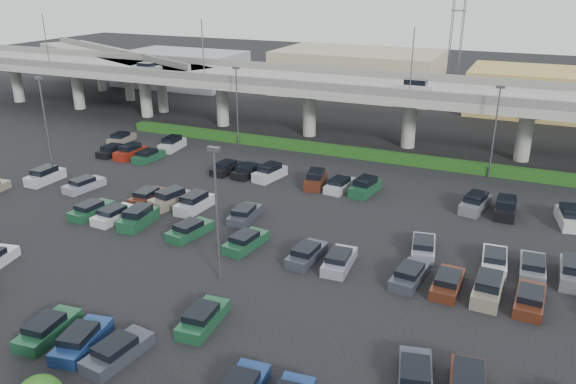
% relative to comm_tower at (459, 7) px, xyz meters
% --- Properties ---
extents(ground, '(280.00, 280.00, 0.00)m').
position_rel_comm_tower_xyz_m(ground, '(-4.00, -74.00, -15.61)').
color(ground, black).
extents(overpass, '(150.00, 13.00, 15.80)m').
position_rel_comm_tower_xyz_m(overpass, '(-4.17, -42.04, -8.64)').
color(overpass, gray).
rests_on(overpass, ground).
extents(on_ramp, '(50.93, 30.13, 8.80)m').
position_rel_comm_tower_xyz_m(on_ramp, '(-56.10, -30.95, -8.76)').
color(on_ramp, gray).
rests_on(on_ramp, ground).
extents(hedge, '(66.00, 1.60, 1.10)m').
position_rel_comm_tower_xyz_m(hedge, '(-4.00, -49.00, -15.06)').
color(hedge, '#133C11').
rests_on(hedge, ground).
extents(parked_cars, '(62.91, 41.62, 1.67)m').
position_rel_comm_tower_xyz_m(parked_cars, '(-5.23, -76.77, -15.00)').
color(parked_cars, '#1A4A2D').
rests_on(parked_cars, ground).
extents(light_poles, '(66.90, 48.38, 10.30)m').
position_rel_comm_tower_xyz_m(light_poles, '(-8.12, -72.00, -9.37)').
color(light_poles, '#4D4D53').
rests_on(light_poles, ground).
extents(distant_buildings, '(138.00, 24.00, 9.00)m').
position_rel_comm_tower_xyz_m(distant_buildings, '(8.38, -12.19, -11.87)').
color(distant_buildings, gray).
rests_on(distant_buildings, ground).
extents(comm_tower, '(2.40, 2.40, 30.00)m').
position_rel_comm_tower_xyz_m(comm_tower, '(0.00, 0.00, 0.00)').
color(comm_tower, '#4D4D53').
rests_on(comm_tower, ground).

